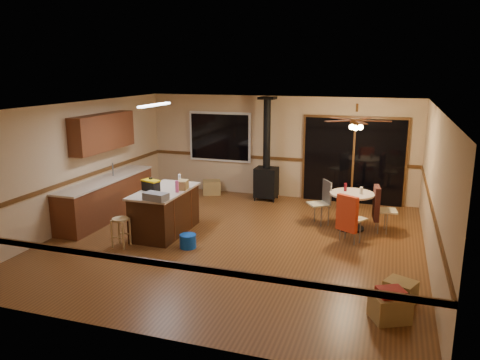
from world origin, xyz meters
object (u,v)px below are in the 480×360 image
at_px(box_corner_a, 390,307).
at_px(chair_left, 323,197).
at_px(bar_stool, 121,232).
at_px(box_corner_b, 400,292).
at_px(blue_bucket, 188,241).
at_px(dining_table, 351,204).
at_px(wood_stove, 266,172).
at_px(chair_near, 348,213).
at_px(kitchen_island, 165,211).
at_px(toolbox_grey, 156,197).
at_px(box_under_window, 212,187).
at_px(toolbox_black, 151,186).
at_px(chair_right, 378,203).

bearing_deg(box_corner_a, chair_left, 111.29).
relative_size(bar_stool, box_corner_b, 1.38).
distance_m(blue_bucket, dining_table, 3.48).
distance_m(wood_stove, box_corner_a, 6.08).
height_order(bar_stool, chair_near, chair_near).
bearing_deg(dining_table, blue_bucket, -143.96).
bearing_deg(kitchen_island, toolbox_grey, -74.71).
bearing_deg(box_under_window, toolbox_black, -90.08).
bearing_deg(chair_near, kitchen_island, -171.19).
bearing_deg(blue_bucket, toolbox_grey, -170.14).
bearing_deg(chair_left, dining_table, -14.44).
distance_m(bar_stool, box_under_window, 4.07).
distance_m(bar_stool, blue_bucket, 1.27).
relative_size(toolbox_black, chair_right, 0.50).
height_order(wood_stove, box_corner_a, wood_stove).
relative_size(chair_near, box_under_window, 1.52).
bearing_deg(toolbox_black, blue_bucket, -25.87).
bearing_deg(dining_table, kitchen_island, -158.41).
height_order(toolbox_grey, blue_bucket, toolbox_grey).
bearing_deg(box_corner_b, box_corner_a, -103.90).
xyz_separation_m(wood_stove, chair_left, (1.65, -1.48, -0.14)).
height_order(kitchen_island, box_corner_b, kitchen_island).
relative_size(kitchen_island, wood_stove, 0.67).
height_order(bar_stool, box_corner_b, bar_stool).
height_order(chair_near, box_under_window, chair_near).
distance_m(toolbox_grey, box_under_window, 3.92).
height_order(bar_stool, chair_left, chair_left).
height_order(chair_near, box_corner_b, chair_near).
relative_size(blue_bucket, box_corner_b, 0.76).
height_order(wood_stove, chair_left, wood_stove).
bearing_deg(blue_bucket, wood_stove, 81.86).
height_order(toolbox_black, blue_bucket, toolbox_black).
distance_m(toolbox_black, chair_right, 4.60).
height_order(toolbox_grey, box_corner_a, toolbox_grey).
xyz_separation_m(blue_bucket, chair_left, (2.18, 2.19, 0.46)).
height_order(kitchen_island, box_corner_a, kitchen_island).
bearing_deg(wood_stove, box_under_window, 178.11).
distance_m(blue_bucket, chair_near, 3.07).
xyz_separation_m(chair_right, box_corner_b, (0.45, -3.03, -0.43)).
xyz_separation_m(dining_table, box_corner_b, (0.97, -3.01, -0.37)).
distance_m(wood_stove, blue_bucket, 3.76).
relative_size(dining_table, box_corner_b, 2.24).
bearing_deg(box_corner_a, toolbox_grey, 161.26).
bearing_deg(chair_near, blue_bucket, -157.25).
xyz_separation_m(kitchen_island, dining_table, (3.57, 1.41, 0.08)).
bearing_deg(dining_table, toolbox_black, -157.78).
xyz_separation_m(kitchen_island, blue_bucket, (0.78, -0.62, -0.32)).
distance_m(toolbox_grey, bar_stool, 0.97).
relative_size(toolbox_grey, chair_right, 0.64).
xyz_separation_m(box_under_window, box_corner_a, (4.62, -5.25, -0.01)).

